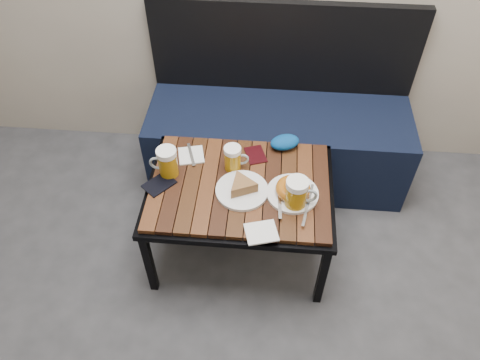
# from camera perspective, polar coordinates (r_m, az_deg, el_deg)

# --- Properties ---
(bench) EXTENTS (1.40, 0.50, 0.95)m
(bench) POSITION_cam_1_polar(r_m,az_deg,el_deg) (2.63, 4.64, 5.45)
(bench) COLOR black
(bench) RESTS_ON ground
(cafe_table) EXTENTS (0.84, 0.62, 0.47)m
(cafe_table) POSITION_cam_1_polar(r_m,az_deg,el_deg) (2.12, 0.00, -1.31)
(cafe_table) COLOR black
(cafe_table) RESTS_ON ground
(beer_mug_left) EXTENTS (0.13, 0.09, 0.15)m
(beer_mug_left) POSITION_cam_1_polar(r_m,az_deg,el_deg) (2.11, -8.88, 2.17)
(beer_mug_left) COLOR #A8750D
(beer_mug_left) RESTS_ON cafe_table
(beer_mug_centre) EXTENTS (0.12, 0.09, 0.13)m
(beer_mug_centre) POSITION_cam_1_polar(r_m,az_deg,el_deg) (2.12, -0.85, 2.69)
(beer_mug_centre) COLOR #A8750D
(beer_mug_centre) RESTS_ON cafe_table
(beer_mug_right) EXTENTS (0.14, 0.10, 0.15)m
(beer_mug_right) POSITION_cam_1_polar(r_m,az_deg,el_deg) (1.97, 6.95, -1.67)
(beer_mug_right) COLOR #A8750D
(beer_mug_right) RESTS_ON cafe_table
(plate_pie) EXTENTS (0.23, 0.23, 0.07)m
(plate_pie) POSITION_cam_1_polar(r_m,az_deg,el_deg) (2.04, 0.24, -0.94)
(plate_pie) COLOR white
(plate_pie) RESTS_ON cafe_table
(plate_bagel) EXTENTS (0.23, 0.30, 0.06)m
(plate_bagel) POSITION_cam_1_polar(r_m,az_deg,el_deg) (2.04, 6.45, -1.33)
(plate_bagel) COLOR white
(plate_bagel) RESTS_ON cafe_table
(napkin_left) EXTENTS (0.14, 0.15, 0.01)m
(napkin_left) POSITION_cam_1_polar(r_m,az_deg,el_deg) (2.23, -5.97, 3.02)
(napkin_left) COLOR white
(napkin_left) RESTS_ON cafe_table
(napkin_right) EXTENTS (0.15, 0.14, 0.01)m
(napkin_right) POSITION_cam_1_polar(r_m,az_deg,el_deg) (1.92, 2.61, -6.40)
(napkin_right) COLOR white
(napkin_right) RESTS_ON cafe_table
(passport_navy) EXTENTS (0.16, 0.16, 0.01)m
(passport_navy) POSITION_cam_1_polar(r_m,az_deg,el_deg) (2.12, -9.83, -0.51)
(passport_navy) COLOR black
(passport_navy) RESTS_ON cafe_table
(passport_burgundy) EXTENTS (0.12, 0.14, 0.01)m
(passport_burgundy) POSITION_cam_1_polar(r_m,az_deg,el_deg) (2.22, 1.91, 3.09)
(passport_burgundy) COLOR black
(passport_burgundy) RESTS_ON cafe_table
(knit_pouch) EXTENTS (0.17, 0.14, 0.06)m
(knit_pouch) POSITION_cam_1_polar(r_m,az_deg,el_deg) (2.25, 5.48, 4.61)
(knit_pouch) COLOR navy
(knit_pouch) RESTS_ON cafe_table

